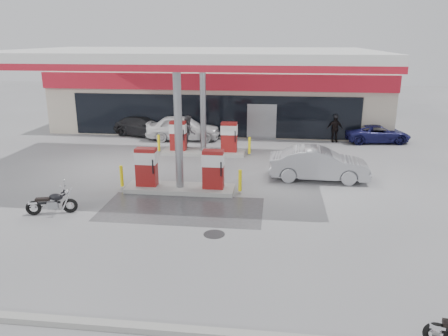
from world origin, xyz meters
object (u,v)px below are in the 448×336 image
Objects in this scene: attendant at (188,132)px; parked_car_left at (145,126)px; sedan_white at (183,128)px; parked_motorcycle at (52,203)px; hatchback_silver at (319,164)px; biker_walking at (335,129)px; parked_car_right at (377,133)px; pump_island_near at (180,174)px; pump_island_far at (204,141)px.

attendant is 4.59m from parked_car_left.
sedan_white is at bearing 0.37° from attendant.
parked_motorcycle is 13.00m from parked_car_left.
parked_car_left is (-0.47, 12.98, 0.23)m from parked_motorcycle.
biker_walking is at bearing -10.70° from hatchback_silver.
parked_motorcycle is 0.39× the size of sedan_white.
attendant is 0.50× the size of parked_car_right.
sedan_white reaches higher than parked_car_left.
pump_island_near is at bearing 19.16° from parked_motorcycle.
parked_car_right is (11.03, 3.00, -0.43)m from attendant.
pump_island_near is at bearing -131.48° from biker_walking.
pump_island_far is 10.77m from parked_car_right.
sedan_white reaches higher than parked_motorcycle.
sedan_white is 10.36m from hatchback_silver.
pump_island_far is 6.96m from hatchback_silver.
attendant reaches higher than sedan_white.
pump_island_near reaches higher than parked_motorcycle.
attendant reaches higher than pump_island_far.
pump_island_near is at bearing -90.00° from pump_island_far.
sedan_white reaches higher than parked_car_right.
pump_island_near is 1.17× the size of hatchback_silver.
pump_island_far reaches higher than biker_walking.
hatchback_silver reaches higher than parked_car_left.
sedan_white is (2.22, 12.18, 0.36)m from parked_motorcycle.
pump_island_far is at bearing -157.22° from biker_walking.
attendant is 0.44× the size of parked_car_left.
biker_walking is at bearing -90.69° from attendant.
parked_motorcycle is 19.12m from parked_car_right.
attendant is at bearing 98.41° from pump_island_near.
parked_motorcycle is (-4.03, -2.98, -0.30)m from pump_island_near.
attendant is (-1.03, 7.00, 0.26)m from pump_island_near.
attendant reaches higher than parked_car_left.
hatchback_silver is 8.84m from parked_car_right.
biker_walking is at bearing 30.74° from parked_motorcycle.
parked_car_left is (-10.33, 7.80, -0.08)m from hatchback_silver.
pump_island_far is 2.66× the size of attendant.
pump_island_near is 1.00× the size of pump_island_far.
attendant is 8.38m from hatchback_silver.
parked_car_right is at bearing 0.18° from biker_walking.
pump_island_far is at bearing -154.57° from sedan_white.
pump_island_near reaches higher than parked_car_right.
sedan_white is at bearing -87.29° from parked_car_left.
attendant is at bearing 56.29° from hatchback_silver.
attendant is at bearing 55.94° from parked_motorcycle.
hatchback_silver is 1.13× the size of parked_car_right.
sedan_white is 2.83× the size of biker_walking.
attendant reaches higher than parked_car_right.
parked_motorcycle is at bearing -158.67° from parked_car_left.
sedan_white is at bearing 179.43° from biker_walking.
pump_island_near is 6.00m from pump_island_far.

